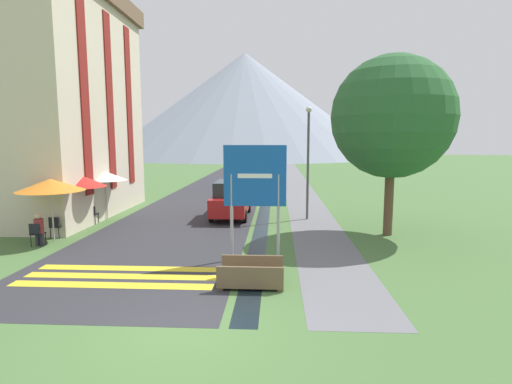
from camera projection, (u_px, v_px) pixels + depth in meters
The scene contains 22 objects.
ground_plane at pixel (250, 195), 27.95m from camera, with size 160.00×160.00×0.00m, color #476B38.
road at pixel (231, 180), 37.98m from camera, with size 6.40×60.00×0.01m.
footpath at pixel (295, 181), 37.67m from camera, with size 2.20×60.00×0.01m.
drainage_channel at pixel (270, 181), 37.79m from camera, with size 0.60×60.00×0.00m.
crosswalk_marking at pixel (121, 276), 11.22m from camera, with size 5.44×1.84×0.01m.
mountain_distant at pixel (245, 105), 93.65m from camera, with size 64.55×64.55×23.91m.
hotel_building at pixel (50, 94), 19.73m from camera, with size 6.49×9.94×11.33m.
road_sign at pixel (255, 186), 12.37m from camera, with size 1.95×0.11×3.66m.
footbridge at pixel (251, 276), 10.57m from camera, with size 1.70×1.10×0.65m.
parked_car_near at pixel (231, 199), 19.79m from camera, with size 1.76×4.30×1.82m.
parked_car_far at pixel (252, 177), 31.86m from camera, with size 1.86×4.31×1.82m.
cafe_chair_far_left at pixel (92, 213), 18.17m from camera, with size 0.40×0.40×0.85m.
cafe_chair_near_right at pixel (55, 225), 15.55m from camera, with size 0.40×0.40×0.85m.
cafe_chair_nearest at pixel (36, 232), 14.34m from camera, with size 0.40×0.40×0.85m.
cafe_umbrella_front_orange at pixel (51, 185), 14.80m from camera, with size 2.42×2.42×2.39m.
cafe_umbrella_middle_red at pixel (80, 181), 17.15m from camera, with size 2.16×2.16×2.34m.
cafe_umbrella_rear_white at pixel (105, 176), 19.10m from camera, with size 2.02×2.02×2.32m.
person_seated_far at pixel (39, 228), 14.41m from camera, with size 0.32×0.32×1.21m.
person_standing_terrace at pixel (64, 210), 16.12m from camera, with size 0.32×0.32×1.74m.
person_seated_near at pixel (87, 209), 18.02m from camera, with size 0.32×0.32×1.27m.
streetlamp at pixel (308, 154), 19.00m from camera, with size 0.28×0.28×5.38m.
tree_by_path at pixel (392, 117), 15.58m from camera, with size 4.79×4.79×7.10m.
Camera 1 is at (1.86, -7.63, 3.81)m, focal length 28.00 mm.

